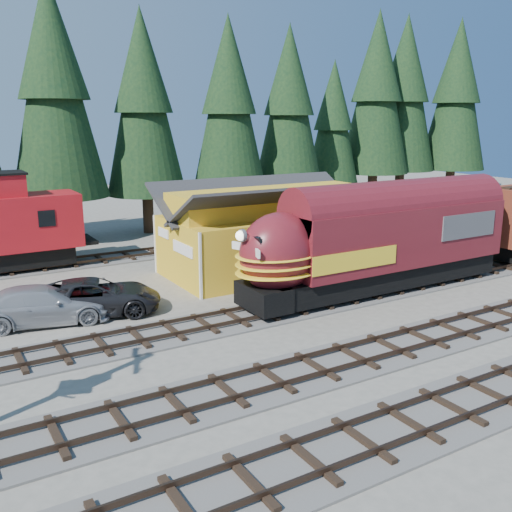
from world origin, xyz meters
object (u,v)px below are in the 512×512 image
pickup_truck_a (94,297)px  pickup_truck_b (42,305)px  depot (271,221)px  locomotive (372,245)px

pickup_truck_a → pickup_truck_b: size_ratio=1.03×
depot → pickup_truck_a: bearing=-167.6°
depot → pickup_truck_a: size_ratio=2.13×
pickup_truck_a → pickup_truck_b: 2.28m
pickup_truck_a → pickup_truck_b: pickup_truck_b is taller
pickup_truck_a → depot: bearing=-61.9°
locomotive → pickup_truck_a: bearing=162.7°
depot → pickup_truck_b: (-13.39, -2.50, -2.12)m
depot → locomotive: (1.90, -6.50, -0.42)m
locomotive → pickup_truck_a: (-13.01, 4.06, -1.71)m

